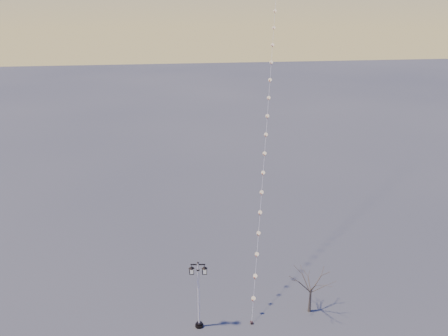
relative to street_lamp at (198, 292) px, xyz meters
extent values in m
plane|color=#3F403F|center=(2.34, -0.83, -2.95)|extent=(300.00, 300.00, 0.00)
cylinder|color=black|center=(0.00, 0.00, -2.87)|extent=(0.59, 0.59, 0.17)
cylinder|color=black|center=(0.00, 0.00, -2.71)|extent=(0.42, 0.42, 0.15)
cylinder|color=silver|center=(0.00, 0.00, -0.15)|extent=(0.14, 0.14, 4.98)
cylinder|color=black|center=(0.00, 0.00, 1.76)|extent=(0.21, 0.21, 0.06)
cube|color=black|center=(0.00, 0.00, 2.18)|extent=(1.01, 0.19, 0.06)
sphere|color=black|center=(0.00, 0.00, 2.31)|extent=(0.15, 0.15, 0.15)
pyramid|color=black|center=(-0.44, 0.06, 2.02)|extent=(0.47, 0.47, 0.15)
cube|color=beige|center=(-0.44, 0.06, 1.70)|extent=(0.28, 0.28, 0.36)
cube|color=black|center=(-0.44, 0.06, 1.49)|extent=(0.32, 0.32, 0.04)
pyramid|color=black|center=(0.44, -0.06, 2.02)|extent=(0.47, 0.47, 0.15)
cube|color=beige|center=(0.44, -0.06, 1.70)|extent=(0.28, 0.28, 0.36)
cube|color=black|center=(0.44, -0.06, 1.49)|extent=(0.32, 0.32, 0.04)
cone|color=#463E31|center=(8.39, 0.55, -1.98)|extent=(0.23, 0.23, 1.95)
cylinder|color=#2E1D1B|center=(3.80, -0.25, -2.85)|extent=(0.21, 0.21, 0.21)
cylinder|color=black|center=(3.80, -0.25, -2.82)|extent=(0.03, 0.03, 0.26)
cylinder|color=white|center=(3.80, -0.25, -2.34)|extent=(0.02, 0.02, 0.82)
camera|label=1|loc=(-2.03, -27.12, 19.07)|focal=36.81mm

